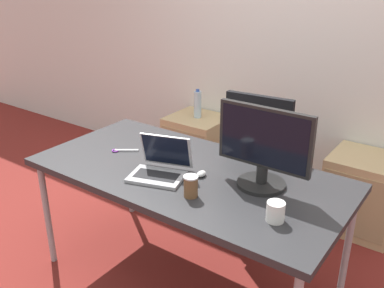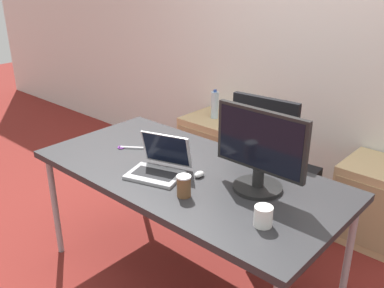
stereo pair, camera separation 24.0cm
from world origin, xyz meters
name	(u,v)px [view 1 (the left image)]	position (x,y,z in m)	size (l,w,h in m)	color
ground_plane	(188,278)	(0.00, 0.00, 0.00)	(14.00, 14.00, 0.00)	maroon
wall_back	(299,40)	(0.00, 1.48, 1.30)	(10.00, 0.05, 2.60)	silver
desk	(188,178)	(0.00, 0.00, 0.72)	(1.80, 0.89, 0.76)	#28282B
office_chair	(264,181)	(0.14, 0.73, 0.42)	(0.56, 0.58, 1.10)	#232326
cabinet_left	(197,147)	(-0.77, 1.21, 0.29)	(0.50, 0.46, 0.58)	tan
cabinet_right	(362,193)	(0.71, 1.21, 0.29)	(0.50, 0.46, 0.58)	tan
water_bottle	(198,104)	(-0.77, 1.21, 0.70)	(0.07, 0.07, 0.26)	silver
laptop_center	(160,168)	(-0.09, -0.13, 0.81)	(0.34, 0.34, 0.22)	#ADADB2
monitor	(264,149)	(0.42, 0.09, 0.98)	(0.51, 0.26, 0.44)	black
mouse	(201,174)	(0.10, -0.01, 0.78)	(0.04, 0.07, 0.03)	silver
coffee_cup_white	(276,212)	(0.63, -0.18, 0.81)	(0.08, 0.08, 0.10)	white
coffee_cup_brown	(191,186)	(0.18, -0.22, 0.82)	(0.08, 0.08, 0.11)	brown
scissors	(122,151)	(-0.49, -0.02, 0.77)	(0.15, 0.12, 0.01)	#B2B2B7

